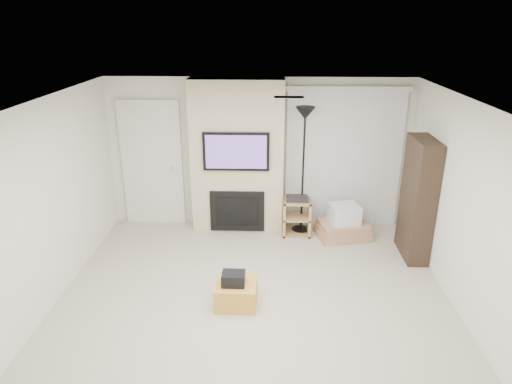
{
  "coord_description": "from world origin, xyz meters",
  "views": [
    {
      "loc": [
        0.19,
        -4.59,
        3.37
      ],
      "look_at": [
        0.0,
        1.2,
        1.15
      ],
      "focal_mm": 32.0,
      "sensor_mm": 36.0,
      "label": 1
    }
  ],
  "objects_px": {
    "ottoman": "(237,293)",
    "av_stand": "(297,214)",
    "bookshelf": "(418,199)",
    "box_stack": "(343,225)",
    "floor_lamp": "(304,135)"
  },
  "relations": [
    {
      "from": "ottoman",
      "to": "av_stand",
      "type": "height_order",
      "value": "av_stand"
    },
    {
      "from": "bookshelf",
      "to": "ottoman",
      "type": "bearing_deg",
      "value": -151.93
    },
    {
      "from": "box_stack",
      "to": "bookshelf",
      "type": "xyz_separation_m",
      "value": [
        0.95,
        -0.58,
        0.69
      ]
    },
    {
      "from": "ottoman",
      "to": "bookshelf",
      "type": "height_order",
      "value": "bookshelf"
    },
    {
      "from": "floor_lamp",
      "to": "box_stack",
      "type": "xyz_separation_m",
      "value": [
        0.68,
        -0.19,
        -1.44
      ]
    },
    {
      "from": "box_stack",
      "to": "bookshelf",
      "type": "bearing_deg",
      "value": -31.37
    },
    {
      "from": "ottoman",
      "to": "bookshelf",
      "type": "relative_size",
      "value": 0.28
    },
    {
      "from": "box_stack",
      "to": "bookshelf",
      "type": "distance_m",
      "value": 1.3
    },
    {
      "from": "floor_lamp",
      "to": "box_stack",
      "type": "distance_m",
      "value": 1.6
    },
    {
      "from": "av_stand",
      "to": "ottoman",
      "type": "bearing_deg",
      "value": -112.78
    },
    {
      "from": "ottoman",
      "to": "floor_lamp",
      "type": "relative_size",
      "value": 0.24
    },
    {
      "from": "bookshelf",
      "to": "av_stand",
      "type": "bearing_deg",
      "value": 159.01
    },
    {
      "from": "ottoman",
      "to": "floor_lamp",
      "type": "distance_m",
      "value": 2.76
    },
    {
      "from": "box_stack",
      "to": "bookshelf",
      "type": "height_order",
      "value": "bookshelf"
    },
    {
      "from": "ottoman",
      "to": "av_stand",
      "type": "xyz_separation_m",
      "value": [
        0.85,
        2.02,
        0.2
      ]
    }
  ]
}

